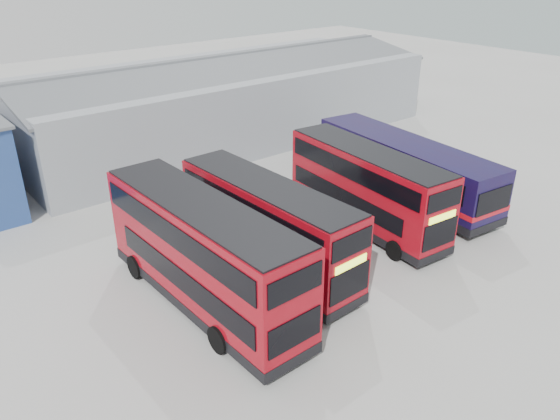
# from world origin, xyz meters

# --- Properties ---
(ground_plane) EXTENTS (120.00, 120.00, 0.00)m
(ground_plane) POSITION_xyz_m (0.00, 0.00, 0.00)
(ground_plane) COLOR #979792
(ground_plane) RESTS_ON ground
(maintenance_shed) EXTENTS (30.50, 12.00, 5.89)m
(maintenance_shed) POSITION_xyz_m (8.00, 20.00, 2.60)
(maintenance_shed) COLOR #8F949C
(maintenance_shed) RESTS_ON ground
(double_decker_left) EXTENTS (2.79, 10.47, 4.40)m
(double_decker_left) POSITION_xyz_m (-4.90, 2.35, 2.19)
(double_decker_left) COLOR maroon
(double_decker_left) RESTS_ON ground
(double_decker_centre) EXTENTS (2.59, 9.58, 4.03)m
(double_decker_centre) POSITION_xyz_m (-1.40, 2.91, 2.00)
(double_decker_centre) COLOR maroon
(double_decker_centre) RESTS_ON ground
(double_decker_right) EXTENTS (3.20, 9.67, 4.02)m
(double_decker_right) POSITION_xyz_m (4.90, 3.08, 2.00)
(double_decker_right) COLOR maroon
(double_decker_right) RESTS_ON ground
(single_decker_blue) EXTENTS (4.14, 12.15, 3.23)m
(single_decker_blue) POSITION_xyz_m (9.27, 4.29, 1.60)
(single_decker_blue) COLOR black
(single_decker_blue) RESTS_ON ground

